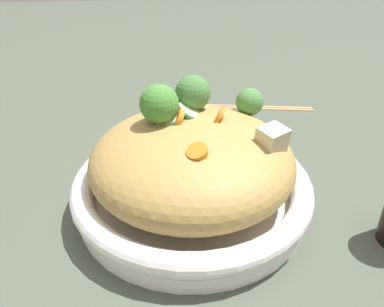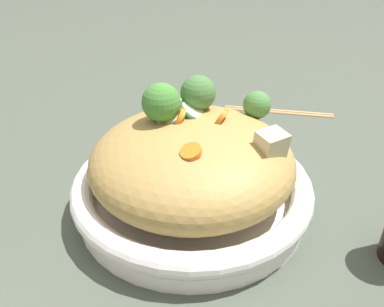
{
  "view_description": "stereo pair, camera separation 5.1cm",
  "coord_description": "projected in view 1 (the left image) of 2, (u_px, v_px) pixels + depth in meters",
  "views": [
    {
      "loc": [
        -0.04,
        -0.43,
        0.35
      ],
      "look_at": [
        0.0,
        0.0,
        0.08
      ],
      "focal_mm": 37.51,
      "sensor_mm": 36.0,
      "label": 1
    },
    {
      "loc": [
        0.01,
        -0.44,
        0.35
      ],
      "look_at": [
        0.0,
        0.0,
        0.08
      ],
      "focal_mm": 37.51,
      "sensor_mm": 36.0,
      "label": 2
    }
  ],
  "objects": [
    {
      "name": "broccoli_florets",
      "position": [
        193.0,
        100.0,
        0.52
      ],
      "size": [
        0.18,
        0.11,
        0.08
      ],
      "color": "#92B56A",
      "rests_on": "serving_bowl"
    },
    {
      "name": "noodle_heap",
      "position": [
        192.0,
        160.0,
        0.52
      ],
      "size": [
        0.26,
        0.26,
        0.1
      ],
      "color": "#AC8B4A",
      "rests_on": "serving_bowl"
    },
    {
      "name": "serving_bowl",
      "position": [
        192.0,
        190.0,
        0.54
      ],
      "size": [
        0.32,
        0.32,
        0.05
      ],
      "color": "white",
      "rests_on": "ground_plane"
    },
    {
      "name": "chopsticks_pair",
      "position": [
        259.0,
        107.0,
        0.82
      ],
      "size": [
        0.22,
        0.05,
        0.01
      ],
      "color": "tan",
      "rests_on": "ground_plane"
    },
    {
      "name": "chicken_chunks",
      "position": [
        228.0,
        130.0,
        0.49
      ],
      "size": [
        0.17,
        0.09,
        0.04
      ],
      "color": "beige",
      "rests_on": "serving_bowl"
    },
    {
      "name": "zucchini_slices",
      "position": [
        175.0,
        112.0,
        0.53
      ],
      "size": [
        0.07,
        0.14,
        0.05
      ],
      "color": "beige",
      "rests_on": "serving_bowl"
    },
    {
      "name": "carrot_coins",
      "position": [
        189.0,
        124.0,
        0.49
      ],
      "size": [
        0.1,
        0.11,
        0.03
      ],
      "color": "orange",
      "rests_on": "serving_bowl"
    },
    {
      "name": "ground_plane",
      "position": [
        192.0,
        205.0,
        0.56
      ],
      "size": [
        3.0,
        3.0,
        0.0
      ],
      "primitive_type": "plane",
      "color": "#475044"
    }
  ]
}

